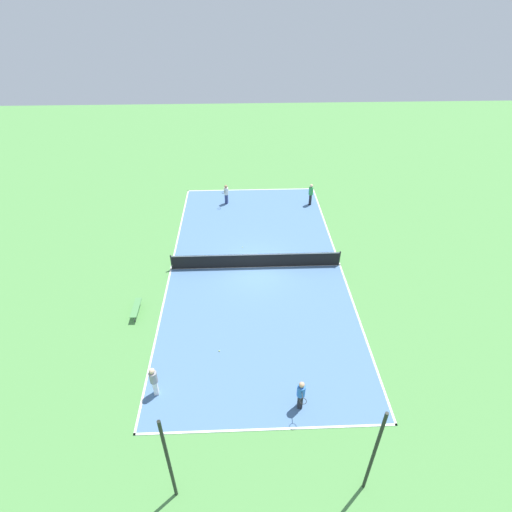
{
  "coord_description": "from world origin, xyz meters",
  "views": [
    {
      "loc": [
        0.82,
        20.76,
        15.7
      ],
      "look_at": [
        0.0,
        0.0,
        0.9
      ],
      "focal_mm": 28.0,
      "sensor_mm": 36.0,
      "label": 1
    }
  ],
  "objects": [
    {
      "name": "player_far_green",
      "position": [
        -4.8,
        -8.45,
        1.06
      ],
      "size": [
        0.45,
        0.45,
        1.8
      ],
      "rotation": [
        0.0,
        0.0,
        4.43
      ],
      "color": "black",
      "rests_on": "court_surface"
    },
    {
      "name": "court_surface",
      "position": [
        0.0,
        0.0,
        0.01
      ],
      "size": [
        11.14,
        22.81,
        0.02
      ],
      "color": "#4C729E",
      "rests_on": "ground_plane"
    },
    {
      "name": "ground_plane",
      "position": [
        0.0,
        0.0,
        0.0
      ],
      "size": [
        80.0,
        80.0,
        0.0
      ],
      "primitive_type": "plane",
      "color": "#518E47"
    },
    {
      "name": "player_near_blue",
      "position": [
        -1.52,
        10.34,
        0.97
      ],
      "size": [
        0.37,
        0.94,
        1.65
      ],
      "rotation": [
        0.0,
        0.0,
        1.56
      ],
      "color": "black",
      "rests_on": "court_surface"
    },
    {
      "name": "bench",
      "position": [
        6.88,
        4.03,
        0.39
      ],
      "size": [
        0.36,
        1.61,
        0.45
      ],
      "rotation": [
        0.0,
        0.0,
        1.57
      ],
      "color": "#4C8C4C",
      "rests_on": "ground_plane"
    },
    {
      "name": "tennis_ball_left_sideline",
      "position": [
        0.87,
        -2.29,
        0.06
      ],
      "size": [
        0.07,
        0.07,
        0.07
      ],
      "primitive_type": "sphere",
      "color": "#CCE033",
      "rests_on": "court_surface"
    },
    {
      "name": "fence_post_back_left",
      "position": [
        -3.49,
        13.76,
        2.34
      ],
      "size": [
        0.12,
        0.12,
        4.68
      ],
      "color": "black",
      "rests_on": "ground_plane"
    },
    {
      "name": "player_baseline_gray",
      "position": [
        4.91,
        9.38,
        0.98
      ],
      "size": [
        0.4,
        0.4,
        1.68
      ],
      "rotation": [
        0.0,
        0.0,
        1.69
      ],
      "color": "white",
      "rests_on": "court_surface"
    },
    {
      "name": "tennis_net",
      "position": [
        0.0,
        0.0,
        0.57
      ],
      "size": [
        10.94,
        0.1,
        1.07
      ],
      "color": "black",
      "rests_on": "court_surface"
    },
    {
      "name": "fence_post_back_right",
      "position": [
        3.49,
        13.76,
        2.34
      ],
      "size": [
        0.12,
        0.12,
        4.68
      ],
      "color": "black",
      "rests_on": "ground_plane"
    },
    {
      "name": "player_far_white",
      "position": [
        2.1,
        -8.88,
        0.97
      ],
      "size": [
        0.62,
        0.99,
        1.65
      ],
      "rotation": [
        0.0,
        0.0,
        1.24
      ],
      "color": "navy",
      "rests_on": "court_surface"
    },
    {
      "name": "tennis_ball_near_net",
      "position": [
        2.15,
        7.03,
        0.06
      ],
      "size": [
        0.07,
        0.07,
        0.07
      ],
      "primitive_type": "sphere",
      "color": "#CCE033",
      "rests_on": "court_surface"
    }
  ]
}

